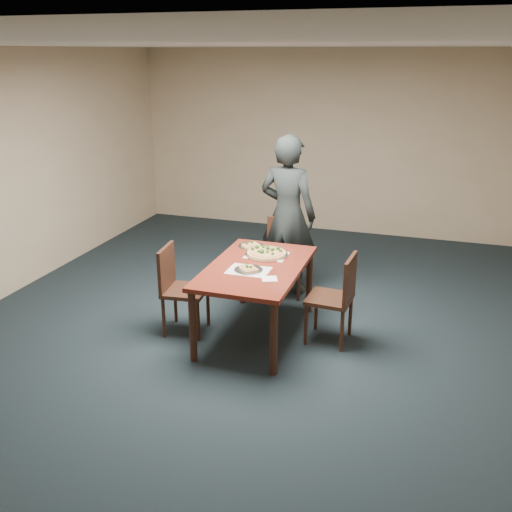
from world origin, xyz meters
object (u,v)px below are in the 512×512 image
(dining_table, at_px, (256,274))
(diner, at_px, (288,215))
(pizza_pan, at_px, (267,253))
(chair_right, at_px, (338,294))
(slice_plate_far, at_px, (251,246))
(slice_plate_near, at_px, (249,269))
(chair_left, at_px, (178,284))
(chair_far, at_px, (284,251))

(dining_table, distance_m, diner, 1.25)
(diner, xyz_separation_m, pizza_pan, (0.02, -0.89, -0.17))
(chair_right, xyz_separation_m, slice_plate_far, (-1.04, 0.44, 0.25))
(slice_plate_near, bearing_deg, pizza_pan, 85.70)
(diner, bearing_deg, chair_right, 134.98)
(chair_right, distance_m, diner, 1.45)
(dining_table, relative_size, pizza_pan, 3.37)
(chair_left, height_order, slice_plate_near, chair_left)
(chair_far, height_order, slice_plate_near, chair_far)
(chair_right, bearing_deg, chair_left, -76.76)
(pizza_pan, xyz_separation_m, slice_plate_far, (-0.24, 0.21, -0.01))
(chair_far, xyz_separation_m, pizza_pan, (0.03, -0.81, 0.26))
(diner, xyz_separation_m, slice_plate_far, (-0.22, -0.69, -0.18))
(chair_far, relative_size, pizza_pan, 2.04)
(dining_table, bearing_deg, chair_far, 91.00)
(dining_table, xyz_separation_m, chair_right, (0.81, 0.09, -0.14))
(dining_table, xyz_separation_m, pizza_pan, (0.01, 0.32, 0.12))
(chair_left, distance_m, pizza_pan, 0.97)
(slice_plate_near, relative_size, slice_plate_far, 1.00)
(chair_far, xyz_separation_m, chair_right, (0.83, -1.04, 0.00))
(pizza_pan, height_order, slice_plate_near, pizza_pan)
(slice_plate_near, bearing_deg, chair_far, 89.71)
(pizza_pan, distance_m, slice_plate_far, 0.32)
(dining_table, bearing_deg, pizza_pan, 88.33)
(chair_left, relative_size, pizza_pan, 2.04)
(dining_table, height_order, chair_left, chair_left)
(chair_left, bearing_deg, slice_plate_near, -95.18)
(chair_left, bearing_deg, dining_table, -84.28)
(chair_left, height_order, diner, diner)
(dining_table, relative_size, slice_plate_far, 5.36)
(slice_plate_near, bearing_deg, diner, 89.18)
(slice_plate_near, bearing_deg, dining_table, 80.15)
(pizza_pan, bearing_deg, diner, 91.04)
(chair_right, bearing_deg, slice_plate_far, -109.04)
(chair_left, xyz_separation_m, chair_right, (1.59, 0.26, 0.00))
(pizza_pan, bearing_deg, chair_left, -147.93)
(slice_plate_far, bearing_deg, chair_right, -22.81)
(chair_right, bearing_deg, chair_far, -137.86)
(chair_left, distance_m, slice_plate_far, 0.92)
(chair_right, relative_size, slice_plate_near, 3.25)
(dining_table, distance_m, chair_right, 0.82)
(chair_left, bearing_deg, pizza_pan, -64.54)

